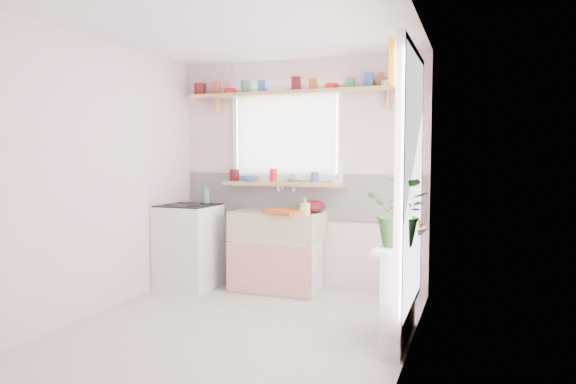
% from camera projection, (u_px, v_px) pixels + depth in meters
% --- Properties ---
extents(room, '(3.20, 3.20, 3.20)m').
position_uv_depth(room, '(341.00, 164.00, 4.76)').
color(room, beige).
rests_on(room, ground).
extents(sink_unit, '(0.95, 0.65, 1.11)m').
position_uv_depth(sink_unit, '(278.00, 250.00, 5.52)').
color(sink_unit, white).
rests_on(sink_unit, ground).
extents(cooker, '(0.58, 0.58, 0.93)m').
position_uv_depth(cooker, '(189.00, 246.00, 5.62)').
color(cooker, white).
rests_on(cooker, ground).
extents(radiator_ledge, '(0.22, 0.95, 0.78)m').
position_uv_depth(radiator_ledge, '(399.00, 290.00, 3.99)').
color(radiator_ledge, white).
rests_on(radiator_ledge, ground).
extents(windowsill, '(1.40, 0.22, 0.04)m').
position_uv_depth(windowsill, '(284.00, 184.00, 5.64)').
color(windowsill, tan).
rests_on(windowsill, room).
extents(pine_shelf, '(2.52, 0.24, 0.04)m').
position_uv_depth(pine_shelf, '(296.00, 93.00, 5.51)').
color(pine_shelf, tan).
rests_on(pine_shelf, room).
extents(shelf_crockery, '(2.47, 0.11, 0.12)m').
position_uv_depth(shelf_crockery, '(295.00, 86.00, 5.51)').
color(shelf_crockery, '#590F14').
rests_on(shelf_crockery, pine_shelf).
extents(sill_crockery, '(1.35, 0.11, 0.12)m').
position_uv_depth(sill_crockery, '(279.00, 177.00, 5.65)').
color(sill_crockery, '#590F14').
rests_on(sill_crockery, windowsill).
extents(dish_tray, '(0.46, 0.41, 0.04)m').
position_uv_depth(dish_tray, '(285.00, 212.00, 5.25)').
color(dish_tray, '#D94E13').
rests_on(dish_tray, sink_unit).
extents(colander, '(0.34, 0.34, 0.13)m').
position_uv_depth(colander, '(312.00, 206.00, 5.40)').
color(colander, '#540E15').
rests_on(colander, sink_unit).
extents(jade_plant, '(0.54, 0.49, 0.51)m').
position_uv_depth(jade_plant, '(401.00, 212.00, 3.77)').
color(jade_plant, '#356528').
rests_on(jade_plant, radiator_ledge).
extents(fruit_bowl, '(0.35, 0.35, 0.07)m').
position_uv_depth(fruit_bowl, '(410.00, 231.00, 4.33)').
color(fruit_bowl, white).
rests_on(fruit_bowl, radiator_ledge).
extents(herb_pot, '(0.12, 0.10, 0.20)m').
position_uv_depth(herb_pot, '(409.00, 225.00, 4.21)').
color(herb_pot, '#326528').
rests_on(herb_pot, radiator_ledge).
extents(soap_bottle_sink, '(0.09, 0.09, 0.17)m').
position_uv_depth(soap_bottle_sink, '(305.00, 206.00, 5.17)').
color(soap_bottle_sink, '#E6DD66').
rests_on(soap_bottle_sink, sink_unit).
extents(sill_cup, '(0.15, 0.15, 0.09)m').
position_uv_depth(sill_cup, '(297.00, 178.00, 5.65)').
color(sill_cup, silver).
rests_on(sill_cup, windowsill).
extents(sill_bowl, '(0.24, 0.24, 0.06)m').
position_uv_depth(sill_bowl, '(250.00, 179.00, 5.71)').
color(sill_bowl, '#385CB8').
rests_on(sill_bowl, windowsill).
extents(shelf_vase, '(0.18, 0.18, 0.16)m').
position_uv_depth(shelf_vase, '(382.00, 80.00, 5.25)').
color(shelf_vase, '#9F5B31').
rests_on(shelf_vase, pine_shelf).
extents(cooker_bottle, '(0.11, 0.11, 0.22)m').
position_uv_depth(cooker_bottle, '(206.00, 194.00, 5.63)').
color(cooker_bottle, '#428451').
rests_on(cooker_bottle, cooker).
extents(fruit, '(0.20, 0.14, 0.10)m').
position_uv_depth(fruit, '(411.00, 224.00, 4.33)').
color(fruit, orange).
rests_on(fruit, fruit_bowl).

